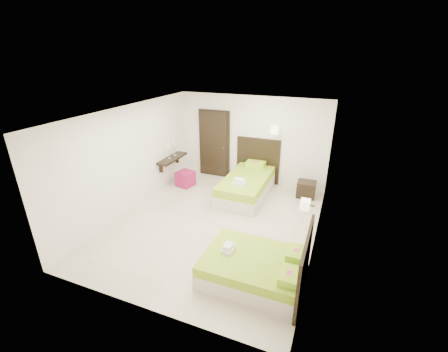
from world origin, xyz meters
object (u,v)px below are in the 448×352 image
at_px(bed_double, 258,267).
at_px(ottoman, 185,179).
at_px(nightstand, 306,189).
at_px(bed_single, 248,184).

relative_size(bed_double, ottoman, 3.90).
bearing_deg(ottoman, nightstand, 9.98).
relative_size(bed_double, nightstand, 3.54).
xyz_separation_m(bed_single, ottoman, (-1.91, -0.11, -0.10)).
relative_size(bed_single, ottoman, 4.94).
bearing_deg(nightstand, bed_single, -163.81).
height_order(bed_single, bed_double, bed_single).
distance_m(bed_double, nightstand, 3.70).
bearing_deg(ottoman, bed_double, -44.50).
xyz_separation_m(bed_single, nightstand, (1.55, 0.49, -0.11)).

